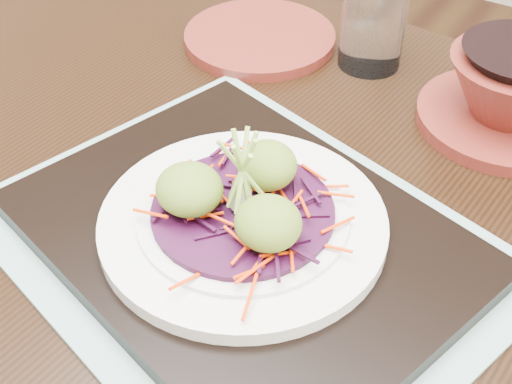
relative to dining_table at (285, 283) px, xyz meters
The scene contains 11 objects.
dining_table is the anchor object (origin of this frame).
placemat 0.11m from the dining_table, 101.69° to the right, with size 0.42×0.33×0.00m, color #799D96.
serving_tray 0.12m from the dining_table, 101.69° to the right, with size 0.36×0.27×0.02m, color black.
white_plate 0.13m from the dining_table, 101.69° to the right, with size 0.24×0.24×0.02m.
cabbage_bed 0.14m from the dining_table, 101.69° to the right, with size 0.15×0.15×0.01m, color #310929.
carrot_julienne 0.15m from the dining_table, 101.69° to the right, with size 0.18×0.18×0.01m, color #EC3404, non-canonical shape.
guacamole_scoops 0.16m from the dining_table, 101.57° to the right, with size 0.13×0.11×0.04m.
scallion_garnish 0.18m from the dining_table, 101.69° to the right, with size 0.05×0.05×0.08m, color #96C04C, non-canonical shape.
terracotta_side_plate 0.32m from the dining_table, 126.54° to the left, with size 0.18×0.18×0.01m, color #5B1C15.
water_glass 0.31m from the dining_table, 100.20° to the left, with size 0.07×0.07×0.10m, color white.
terracotta_bowl_set 0.29m from the dining_table, 62.83° to the left, with size 0.23×0.23×0.08m.
Camera 1 is at (0.32, -0.37, 1.13)m, focal length 50.00 mm.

